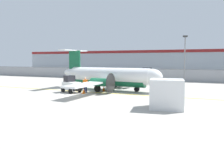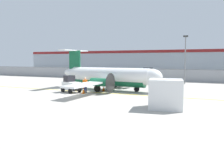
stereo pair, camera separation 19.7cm
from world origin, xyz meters
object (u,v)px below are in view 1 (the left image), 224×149
at_px(ground_crew_worker, 85,84).
at_px(parked_car_3, 147,71).
at_px(parked_car_0, 86,71).
at_px(parked_car_2, 121,71).
at_px(parked_car_1, 103,72).
at_px(commuter_airplane, 111,77).
at_px(apron_light_pole, 185,55).
at_px(traffic_cone_near_right, 104,88).
at_px(traffic_cone_far_left, 84,91).
at_px(parked_car_5, 185,74).
at_px(cargo_container, 167,94).
at_px(baggage_tug, 71,85).
at_px(traffic_cone_near_left, 155,87).
at_px(parked_car_4, 166,74).
at_px(parked_car_6, 220,74).
at_px(traffic_cone_far_right, 111,85).

bearing_deg(ground_crew_worker, parked_car_3, -46.37).
relative_size(parked_car_0, parked_car_2, 1.00).
xyz_separation_m(parked_car_0, parked_car_1, (5.67, -2.46, 0.00)).
height_order(commuter_airplane, apron_light_pole, apron_light_pole).
bearing_deg(parked_car_3, apron_light_pole, -65.30).
bearing_deg(traffic_cone_near_right, traffic_cone_far_left, -117.55).
xyz_separation_m(parked_car_5, apron_light_pole, (0.43, -9.50, 3.41)).
distance_m(cargo_container, parked_car_3, 39.11).
distance_m(traffic_cone_near_right, parked_car_1, 24.89).
height_order(baggage_tug, traffic_cone_near_left, baggage_tug).
distance_m(baggage_tug, parked_car_3, 33.53).
distance_m(parked_car_0, parked_car_4, 21.10).
distance_m(baggage_tug, parked_car_5, 25.72).
xyz_separation_m(commuter_airplane, apron_light_pole, (7.85, 10.41, 2.70)).
height_order(traffic_cone_near_right, parked_car_4, parked_car_4).
relative_size(ground_crew_worker, parked_car_6, 0.40).
bearing_deg(parked_car_0, parked_car_2, -173.01).
relative_size(ground_crew_worker, parked_car_2, 0.40).
bearing_deg(parked_car_6, apron_light_pole, 69.06).
bearing_deg(parked_car_5, parked_car_3, -43.67).
height_order(parked_car_1, parked_car_4, same).
distance_m(traffic_cone_near_left, parked_car_2, 25.95).
relative_size(parked_car_1, parked_car_4, 1.00).
xyz_separation_m(baggage_tug, traffic_cone_far_right, (2.34, 6.20, -0.54)).
distance_m(traffic_cone_near_left, parked_car_6, 23.41).
bearing_deg(commuter_airplane, baggage_tug, -129.26).
bearing_deg(cargo_container, traffic_cone_far_right, 122.08).
bearing_deg(parked_car_1, parked_car_3, 46.09).
bearing_deg(traffic_cone_near_left, parked_car_4, 93.26).
bearing_deg(parked_car_2, parked_car_4, -25.83).
relative_size(traffic_cone_far_right, apron_light_pole, 0.09).
height_order(baggage_tug, parked_car_4, baggage_tug).
xyz_separation_m(traffic_cone_near_left, traffic_cone_far_left, (-6.71, -5.50, 0.00)).
bearing_deg(traffic_cone_far_left, traffic_cone_near_right, 62.45).
distance_m(traffic_cone_far_right, parked_car_0, 26.14).
height_order(cargo_container, parked_car_1, cargo_container).
relative_size(commuter_airplane, parked_car_1, 3.80).
height_order(traffic_cone_near_right, apron_light_pole, apron_light_pole).
distance_m(baggage_tug, ground_crew_worker, 1.70).
xyz_separation_m(traffic_cone_near_right, apron_light_pole, (8.25, 11.57, 3.99)).
bearing_deg(parked_car_3, traffic_cone_near_left, -77.98).
bearing_deg(parked_car_3, parked_car_2, -136.19).
bearing_deg(commuter_airplane, traffic_cone_far_right, 116.71).
bearing_deg(parked_car_5, commuter_airplane, 72.67).
bearing_deg(parked_car_4, traffic_cone_far_right, -107.15).
bearing_deg(traffic_cone_near_left, traffic_cone_far_left, -140.64).
xyz_separation_m(traffic_cone_near_right, traffic_cone_far_left, (-1.28, -2.46, 0.00)).
relative_size(baggage_tug, parked_car_5, 0.60).
relative_size(commuter_airplane, parked_car_6, 3.74).
relative_size(cargo_container, parked_car_0, 0.62).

